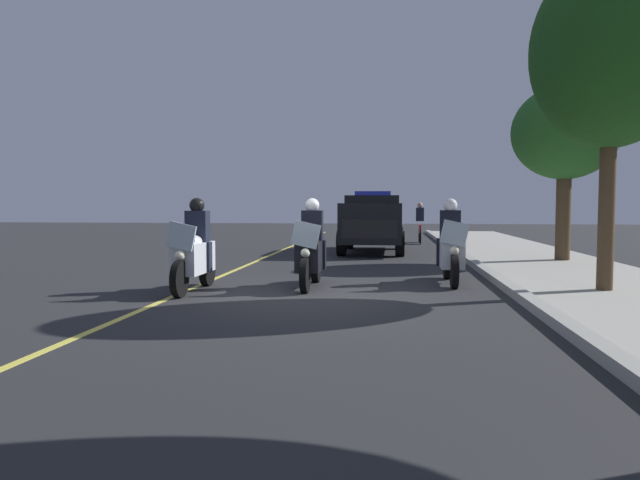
{
  "coord_description": "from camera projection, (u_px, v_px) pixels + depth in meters",
  "views": [
    {
      "loc": [
        9.95,
        1.34,
        1.58
      ],
      "look_at": [
        -1.38,
        0.0,
        0.9
      ],
      "focal_mm": 32.76,
      "sensor_mm": 36.0,
      "label": 1
    }
  ],
  "objects": [
    {
      "name": "police_suv",
      "position": [
        373.0,
        221.0,
        19.58
      ],
      "size": [
        4.93,
        2.11,
        2.05
      ],
      "color": "black",
      "rests_on": "ground"
    },
    {
      "name": "ground_plane",
      "position": [
        311.0,
        296.0,
        10.12
      ],
      "size": [
        80.0,
        80.0,
        0.0
      ],
      "primitive_type": "plane",
      "color": "#28282B"
    },
    {
      "name": "cyclist_background",
      "position": [
        420.0,
        223.0,
        24.1
      ],
      "size": [
        1.76,
        0.32,
        1.69
      ],
      "color": "black",
      "rests_on": "ground"
    },
    {
      "name": "tree_far_back",
      "position": [
        565.0,
        134.0,
        15.63
      ],
      "size": [
        2.81,
        2.81,
        4.71
      ],
      "color": "#4C3823",
      "rests_on": "sidewalk_strip"
    },
    {
      "name": "police_motorcycle_lead_right",
      "position": [
        311.0,
        251.0,
        11.23
      ],
      "size": [
        2.14,
        0.56,
        1.72
      ],
      "color": "black",
      "rests_on": "ground"
    },
    {
      "name": "tree_mid_block",
      "position": [
        611.0,
        52.0,
        9.98
      ],
      "size": [
        2.69,
        2.69,
        5.81
      ],
      "color": "#4C3823",
      "rests_on": "sidewalk_strip"
    },
    {
      "name": "lane_stripe_center",
      "position": [
        179.0,
        294.0,
        10.4
      ],
      "size": [
        48.0,
        0.12,
        0.01
      ],
      "primitive_type": "cube",
      "color": "#E0D14C",
      "rests_on": "ground"
    },
    {
      "name": "police_motorcycle_trailing",
      "position": [
        451.0,
        249.0,
        11.77
      ],
      "size": [
        2.14,
        0.56,
        1.72
      ],
      "color": "black",
      "rests_on": "ground"
    },
    {
      "name": "police_motorcycle_lead_left",
      "position": [
        194.0,
        253.0,
        10.7
      ],
      "size": [
        2.14,
        0.56,
        1.72
      ],
      "color": "black",
      "rests_on": "ground"
    },
    {
      "name": "curb_strip",
      "position": [
        522.0,
        296.0,
        9.7
      ],
      "size": [
        48.0,
        0.24,
        0.15
      ],
      "primitive_type": "cube",
      "color": "#9E9B93",
      "rests_on": "ground"
    }
  ]
}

